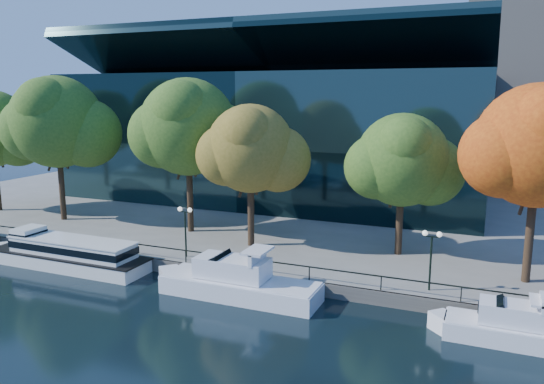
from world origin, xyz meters
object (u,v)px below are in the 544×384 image
at_px(tree_3, 252,151).
at_px(tree_5, 541,149).
at_px(lamp_2, 431,247).
at_px(tour_boat, 65,252).
at_px(tree_2, 189,129).
at_px(tree_1, 58,124).
at_px(lamp_1, 185,220).
at_px(cruiser_far, 513,327).
at_px(tree_4, 404,162).
at_px(cruiser_near, 233,281).

height_order(tree_3, tree_5, tree_5).
bearing_deg(lamp_2, tour_boat, -173.20).
distance_m(tour_boat, tree_2, 15.00).
bearing_deg(tree_1, lamp_1, -18.03).
xyz_separation_m(cruiser_far, tree_4, (-8.09, 11.09, 7.56)).
relative_size(tour_boat, tree_1, 1.05).
bearing_deg(tree_5, cruiser_near, -157.03).
xyz_separation_m(tree_1, tree_3, (21.69, -1.02, -1.64)).
distance_m(tour_boat, lamp_1, 10.26).
relative_size(cruiser_far, tree_1, 0.62).
bearing_deg(cruiser_far, lamp_1, 170.70).
bearing_deg(lamp_1, cruiser_near, -31.56).
relative_size(cruiser_far, lamp_2, 2.25).
xyz_separation_m(cruiser_far, tree_5, (1.15, 8.07, 9.30)).
xyz_separation_m(tour_boat, cruiser_near, (15.39, -0.40, -0.12)).
xyz_separation_m(lamp_1, lamp_2, (18.68, 0.00, 0.00)).
distance_m(tour_boat, tree_4, 27.98).
relative_size(tour_boat, cruiser_near, 1.23).
bearing_deg(tree_3, cruiser_far, -23.52).
height_order(tour_boat, cruiser_near, cruiser_near).
xyz_separation_m(tree_2, tree_5, (28.46, -2.73, -0.34)).
distance_m(tour_boat, tree_5, 36.08).
xyz_separation_m(cruiser_near, cruiser_far, (17.58, -0.13, -0.17)).
height_order(tree_4, lamp_1, tree_4).
bearing_deg(cruiser_near, tour_boat, 178.50).
bearing_deg(tree_2, tree_3, -15.91).
bearing_deg(tree_4, cruiser_near, -130.88).
bearing_deg(cruiser_near, tree_5, 22.97).
distance_m(lamp_1, lamp_2, 18.68).
bearing_deg(tree_3, tour_boat, -147.40).
xyz_separation_m(tree_2, tree_4, (19.22, 0.28, -2.08)).
bearing_deg(cruiser_near, lamp_2, 16.55).
xyz_separation_m(cruiser_far, tree_2, (-27.31, 10.81, 9.64)).
bearing_deg(lamp_2, tree_1, 170.89).
relative_size(tree_2, lamp_2, 3.52).
bearing_deg(tree_5, lamp_1, -170.40).
bearing_deg(tree_3, cruiser_near, -73.58).
relative_size(cruiser_far, tree_4, 0.80).
distance_m(cruiser_near, tree_4, 16.27).
distance_m(cruiser_near, tree_3, 12.05).
bearing_deg(lamp_2, tree_5, 34.38).
distance_m(tree_1, lamp_2, 37.91).
xyz_separation_m(tree_3, lamp_1, (-3.55, -4.88, -5.15)).
xyz_separation_m(tree_4, tree_5, (9.24, -3.02, 1.74)).
distance_m(cruiser_far, tree_3, 23.42).
xyz_separation_m(tour_boat, lamp_2, (27.98, 3.34, 2.75)).
distance_m(tree_1, tree_3, 21.78).
height_order(tree_1, lamp_2, tree_1).
distance_m(cruiser_far, lamp_1, 24.18).
relative_size(tree_3, lamp_2, 2.97).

